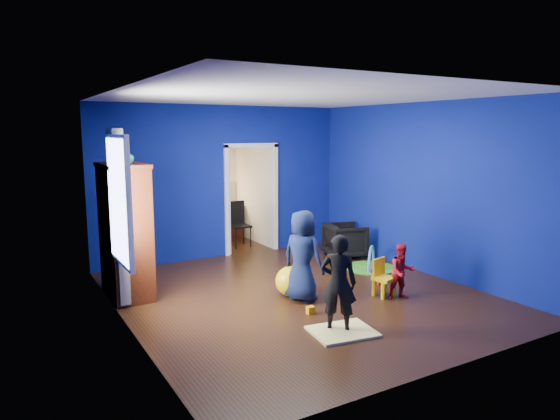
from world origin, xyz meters
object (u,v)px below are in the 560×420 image
kid_chair (384,280)px  play_mat (371,268)px  folding_chair (240,225)px  child_black (338,283)px  toddler_red (402,272)px  tv_armoire (125,230)px  child_navy (303,256)px  crt_tv (128,227)px  armchair (345,240)px  study_desk (221,222)px  hopper_ball (290,281)px  vase (126,156)px

kid_chair → play_mat: 1.52m
kid_chair → folding_chair: (-0.45, 3.98, 0.21)m
child_black → toddler_red: bearing=-122.3°
tv_armoire → kid_chair: tv_armoire is taller
child_navy → crt_tv: child_navy is taller
armchair → play_mat: 0.96m
armchair → crt_tv: bearing=106.9°
play_mat → study_desk: size_ratio=1.02×
kid_chair → study_desk: 4.96m
toddler_red → study_desk: bearing=115.1°
folding_chair → crt_tv: bearing=-143.9°
child_black → crt_tv: 3.26m
crt_tv → child_black: bearing=-54.7°
hopper_ball → child_black: bearing=-96.8°
kid_chair → study_desk: bearing=81.0°
toddler_red → play_mat: toddler_red is taller
folding_chair → tv_armoire: bearing=-144.3°
toddler_red → hopper_ball: (-1.33, 0.91, -0.18)m
armchair → child_navy: child_navy is taller
child_black → hopper_ball: 1.45m
child_navy → kid_chair: (1.13, -0.46, -0.41)m
play_mat → hopper_ball: bearing=-164.8°
child_black → tv_armoire: bearing=-14.3°
hopper_ball → play_mat: hopper_ball is taller
tv_armoire → play_mat: size_ratio=2.19×
toddler_red → armchair: bearing=90.2°
crt_tv → toddler_red: bearing=-32.7°
study_desk → crt_tv: bearing=-132.9°
tv_armoire → folding_chair: size_ratio=2.13×
toddler_red → folding_chair: bearing=116.6°
toddler_red → crt_tv: crt_tv is taller
vase → tv_armoire: 1.13m
armchair → kid_chair: size_ratio=1.43×
armchair → crt_tv: crt_tv is taller
child_black → kid_chair: bearing=-113.3°
armchair → kid_chair: (-0.93, -2.16, -0.08)m
folding_chair → study_desk: bearing=90.0°
hopper_ball → folding_chair: bearing=77.4°
child_black → kid_chair: (1.35, 0.68, -0.35)m
study_desk → child_black: bearing=-99.1°
folding_chair → toddler_red: bearing=-81.8°
child_black → toddler_red: (1.50, 0.48, -0.20)m
hopper_ball → study_desk: size_ratio=0.50×
child_black → tv_armoire: tv_armoire is taller
crt_tv → folding_chair: crt_tv is taller
crt_tv → vase: bearing=-97.6°
child_navy → vase: (-2.12, 1.20, 1.41)m
kid_chair → tv_armoire: bearing=134.7°
hopper_ball → folding_chair: folding_chair is taller
vase → hopper_ball: size_ratio=0.49×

